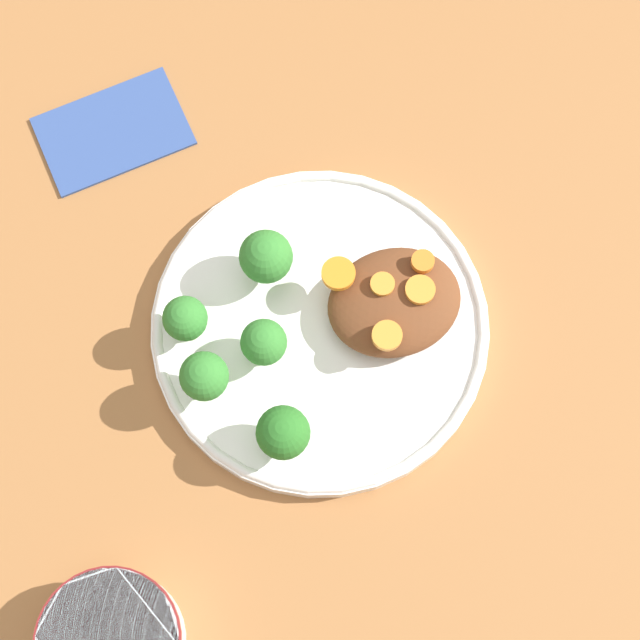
# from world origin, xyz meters

# --- Properties ---
(ground_plane) EXTENTS (4.00, 4.00, 0.00)m
(ground_plane) POSITION_xyz_m (0.00, 0.00, 0.00)
(ground_plane) COLOR #9E6638
(plate) EXTENTS (0.27, 0.27, 0.02)m
(plate) POSITION_xyz_m (0.00, 0.00, 0.01)
(plate) COLOR white
(plate) RESTS_ON ground_plane
(stew_mound) EXTENTS (0.11, 0.09, 0.03)m
(stew_mound) POSITION_xyz_m (-0.06, 0.01, 0.03)
(stew_mound) COLOR brown
(stew_mound) RESTS_ON plate
(broccoli_floret_0) EXTENTS (0.04, 0.04, 0.06)m
(broccoli_floret_0) POSITION_xyz_m (0.03, -0.06, 0.05)
(broccoli_floret_0) COLOR #7FA85B
(broccoli_floret_0) RESTS_ON plate
(broccoli_floret_1) EXTENTS (0.04, 0.04, 0.05)m
(broccoli_floret_1) POSITION_xyz_m (0.06, 0.08, 0.05)
(broccoli_floret_1) COLOR #7FA85B
(broccoli_floret_1) RESTS_ON plate
(broccoli_floret_2) EXTENTS (0.04, 0.04, 0.05)m
(broccoli_floret_2) POSITION_xyz_m (0.05, 0.01, 0.04)
(broccoli_floret_2) COLOR #7FA85B
(broccoli_floret_2) RESTS_ON plate
(broccoli_floret_3) EXTENTS (0.04, 0.04, 0.06)m
(broccoli_floret_3) POSITION_xyz_m (0.10, 0.02, 0.05)
(broccoli_floret_3) COLOR #7FA85B
(broccoli_floret_3) RESTS_ON plate
(broccoli_floret_4) EXTENTS (0.04, 0.04, 0.05)m
(broccoli_floret_4) POSITION_xyz_m (0.10, -0.03, 0.04)
(broccoli_floret_4) COLOR #7FA85B
(broccoli_floret_4) RESTS_ON plate
(carrot_slice_0) EXTENTS (0.02, 0.02, 0.00)m
(carrot_slice_0) POSITION_xyz_m (-0.05, -0.01, 0.05)
(carrot_slice_0) COLOR orange
(carrot_slice_0) RESTS_ON stew_mound
(carrot_slice_1) EXTENTS (0.02, 0.02, 0.00)m
(carrot_slice_1) POSITION_xyz_m (-0.08, 0.01, 0.05)
(carrot_slice_1) COLOR orange
(carrot_slice_1) RESTS_ON stew_mound
(carrot_slice_2) EXTENTS (0.02, 0.02, 0.01)m
(carrot_slice_2) POSITION_xyz_m (-0.04, 0.03, 0.05)
(carrot_slice_2) COLOR orange
(carrot_slice_2) RESTS_ON stew_mound
(carrot_slice_3) EXTENTS (0.02, 0.02, 0.01)m
(carrot_slice_3) POSITION_xyz_m (-0.09, -0.01, 0.05)
(carrot_slice_3) COLOR orange
(carrot_slice_3) RESTS_ON stew_mound
(carrot_slice_4) EXTENTS (0.03, 0.03, 0.01)m
(carrot_slice_4) POSITION_xyz_m (-0.02, -0.03, 0.05)
(carrot_slice_4) COLOR orange
(carrot_slice_4) RESTS_ON stew_mound
(napkin) EXTENTS (0.13, 0.09, 0.01)m
(napkin) POSITION_xyz_m (0.11, -0.23, 0.00)
(napkin) COLOR #334C8C
(napkin) RESTS_ON ground_plane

